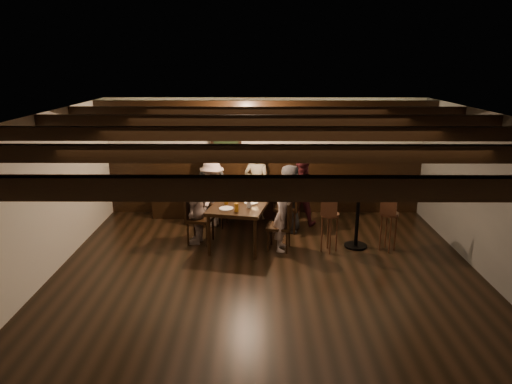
{
  "coord_description": "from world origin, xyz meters",
  "views": [
    {
      "loc": [
        -0.13,
        -5.8,
        3.13
      ],
      "look_at": [
        -0.18,
        1.3,
        1.06
      ],
      "focal_mm": 32.0,
      "sensor_mm": 36.0,
      "label": 1
    }
  ],
  "objects_px": {
    "chair_left_far": "(199,227)",
    "bar_stool_right": "(388,231)",
    "chair_right_far": "(280,235)",
    "bar_stool_left": "(329,232)",
    "person_bench_centre": "(257,184)",
    "person_bench_right": "(300,191)",
    "person_right_far": "(282,215)",
    "chair_right_near": "(288,216)",
    "chair_left_near": "(214,211)",
    "high_top_table": "(358,213)",
    "person_bench_left": "(212,185)",
    "person_right_near": "(290,198)",
    "dining_table": "(245,201)",
    "person_left_far": "(197,210)",
    "person_left_near": "(212,193)"
  },
  "relations": [
    {
      "from": "high_top_table",
      "to": "person_bench_centre",
      "type": "bearing_deg",
      "value": 138.95
    },
    {
      "from": "chair_left_far",
      "to": "person_bench_centre",
      "type": "relative_size",
      "value": 0.66
    },
    {
      "from": "dining_table",
      "to": "person_left_far",
      "type": "distance_m",
      "value": 0.88
    },
    {
      "from": "person_bench_right",
      "to": "person_right_far",
      "type": "relative_size",
      "value": 1.1
    },
    {
      "from": "dining_table",
      "to": "person_bench_right",
      "type": "distance_m",
      "value": 1.27
    },
    {
      "from": "dining_table",
      "to": "person_right_far",
      "type": "bearing_deg",
      "value": -30.96
    },
    {
      "from": "person_left_far",
      "to": "high_top_table",
      "type": "height_order",
      "value": "person_left_far"
    },
    {
      "from": "person_bench_left",
      "to": "bar_stool_left",
      "type": "distance_m",
      "value": 2.78
    },
    {
      "from": "person_bench_left",
      "to": "person_bench_right",
      "type": "bearing_deg",
      "value": -180.0
    },
    {
      "from": "person_bench_centre",
      "to": "bar_stool_right",
      "type": "bearing_deg",
      "value": 154.9
    },
    {
      "from": "high_top_table",
      "to": "bar_stool_right",
      "type": "distance_m",
      "value": 0.58
    },
    {
      "from": "person_bench_left",
      "to": "person_bench_right",
      "type": "xyz_separation_m",
      "value": [
        1.76,
        -0.36,
        -0.02
      ]
    },
    {
      "from": "chair_right_near",
      "to": "high_top_table",
      "type": "height_order",
      "value": "chair_right_near"
    },
    {
      "from": "person_left_near",
      "to": "bar_stool_left",
      "type": "distance_m",
      "value": 2.45
    },
    {
      "from": "person_right_near",
      "to": "person_right_far",
      "type": "bearing_deg",
      "value": 180.0
    },
    {
      "from": "high_top_table",
      "to": "bar_stool_right",
      "type": "xyz_separation_m",
      "value": [
        0.5,
        -0.15,
        -0.26
      ]
    },
    {
      "from": "person_bench_centre",
      "to": "person_right_near",
      "type": "height_order",
      "value": "person_bench_centre"
    },
    {
      "from": "high_top_table",
      "to": "bar_stool_right",
      "type": "relative_size",
      "value": 0.99
    },
    {
      "from": "person_left_near",
      "to": "bar_stool_right",
      "type": "distance_m",
      "value": 3.32
    },
    {
      "from": "chair_right_near",
      "to": "chair_left_near",
      "type": "bearing_deg",
      "value": 90.0
    },
    {
      "from": "person_left_near",
      "to": "person_left_far",
      "type": "bearing_deg",
      "value": -0.0
    },
    {
      "from": "chair_left_far",
      "to": "chair_right_near",
      "type": "bearing_deg",
      "value": 122.01
    },
    {
      "from": "chair_right_near",
      "to": "person_bench_right",
      "type": "bearing_deg",
      "value": -21.78
    },
    {
      "from": "chair_left_far",
      "to": "bar_stool_right",
      "type": "height_order",
      "value": "bar_stool_right"
    },
    {
      "from": "person_left_near",
      "to": "bar_stool_left",
      "type": "relative_size",
      "value": 1.35
    },
    {
      "from": "chair_left_near",
      "to": "bar_stool_right",
      "type": "xyz_separation_m",
      "value": [
        3.05,
        -1.21,
        0.05
      ]
    },
    {
      "from": "chair_right_far",
      "to": "bar_stool_left",
      "type": "bearing_deg",
      "value": -84.93
    },
    {
      "from": "chair_right_near",
      "to": "bar_stool_left",
      "type": "distance_m",
      "value": 1.17
    },
    {
      "from": "chair_right_near",
      "to": "bar_stool_left",
      "type": "xyz_separation_m",
      "value": [
        0.64,
        -0.98,
        0.06
      ]
    },
    {
      "from": "chair_right_near",
      "to": "high_top_table",
      "type": "xyz_separation_m",
      "value": [
        1.14,
        -0.77,
        0.33
      ]
    },
    {
      "from": "chair_left_near",
      "to": "bar_stool_left",
      "type": "distance_m",
      "value": 2.41
    },
    {
      "from": "chair_left_near",
      "to": "chair_right_near",
      "type": "distance_m",
      "value": 1.44
    },
    {
      "from": "chair_left_near",
      "to": "person_bench_left",
      "type": "relative_size",
      "value": 0.71
    },
    {
      "from": "dining_table",
      "to": "person_bench_centre",
      "type": "xyz_separation_m",
      "value": [
        0.21,
        1.03,
        0.03
      ]
    },
    {
      "from": "person_bench_right",
      "to": "person_left_near",
      "type": "height_order",
      "value": "person_bench_right"
    },
    {
      "from": "person_bench_right",
      "to": "bar_stool_right",
      "type": "bearing_deg",
      "value": 147.5
    },
    {
      "from": "person_left_near",
      "to": "high_top_table",
      "type": "relative_size",
      "value": 1.37
    },
    {
      "from": "person_right_far",
      "to": "dining_table",
      "type": "bearing_deg",
      "value": 59.04
    },
    {
      "from": "person_bench_right",
      "to": "bar_stool_left",
      "type": "bearing_deg",
      "value": 116.72
    },
    {
      "from": "dining_table",
      "to": "person_bench_right",
      "type": "relative_size",
      "value": 1.58
    },
    {
      "from": "person_bench_left",
      "to": "person_bench_centre",
      "type": "bearing_deg",
      "value": -170.54
    },
    {
      "from": "person_bench_centre",
      "to": "person_left_far",
      "type": "distance_m",
      "value": 1.68
    },
    {
      "from": "person_left_far",
      "to": "person_right_far",
      "type": "relative_size",
      "value": 0.98
    },
    {
      "from": "chair_right_far",
      "to": "person_left_far",
      "type": "relative_size",
      "value": 0.71
    },
    {
      "from": "chair_left_far",
      "to": "bar_stool_left",
      "type": "height_order",
      "value": "bar_stool_left"
    },
    {
      "from": "bar_stool_left",
      "to": "dining_table",
      "type": "bearing_deg",
      "value": 173.42
    },
    {
      "from": "person_bench_left",
      "to": "person_bench_centre",
      "type": "height_order",
      "value": "person_bench_centre"
    },
    {
      "from": "chair_left_far",
      "to": "person_left_far",
      "type": "bearing_deg",
      "value": -90.0
    },
    {
      "from": "person_bench_centre",
      "to": "chair_right_far",
      "type": "bearing_deg",
      "value": 115.58
    },
    {
      "from": "chair_left_far",
      "to": "person_right_near",
      "type": "distance_m",
      "value": 1.76
    }
  ]
}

